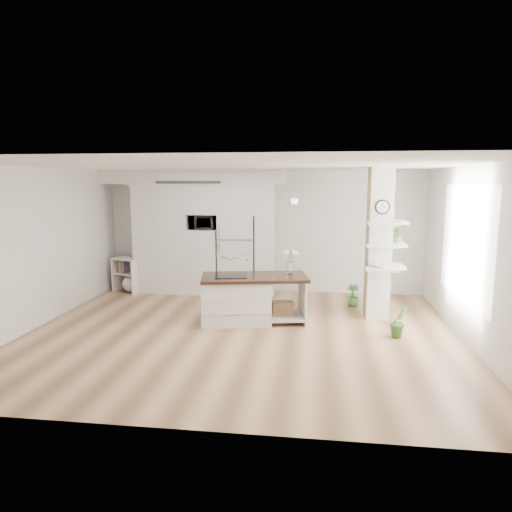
% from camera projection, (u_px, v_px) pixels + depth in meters
% --- Properties ---
extents(floor, '(7.00, 6.00, 0.01)m').
position_uv_depth(floor, '(242.00, 333.00, 7.47)').
color(floor, tan).
rests_on(floor, ground).
extents(room, '(7.04, 6.04, 2.72)m').
position_uv_depth(room, '(241.00, 220.00, 7.17)').
color(room, white).
rests_on(room, ground).
extents(cabinet_wall, '(4.00, 0.71, 2.70)m').
position_uv_depth(cabinet_wall, '(196.00, 225.00, 10.03)').
color(cabinet_wall, silver).
rests_on(cabinet_wall, floor).
extents(refrigerator, '(0.78, 0.69, 1.75)m').
position_uv_depth(refrigerator, '(237.00, 254.00, 10.02)').
color(refrigerator, silver).
rests_on(refrigerator, floor).
extents(column, '(0.69, 0.90, 2.70)m').
position_uv_depth(column, '(384.00, 245.00, 8.06)').
color(column, silver).
rests_on(column, floor).
extents(window, '(0.00, 2.40, 2.40)m').
position_uv_depth(window, '(465.00, 243.00, 7.08)').
color(window, white).
rests_on(window, room).
extents(pendant_light, '(0.12, 0.12, 0.10)m').
position_uv_depth(pendant_light, '(351.00, 203.00, 7.06)').
color(pendant_light, white).
rests_on(pendant_light, room).
extents(kitchen_island, '(1.96, 1.20, 1.39)m').
position_uv_depth(kitchen_island, '(243.00, 298.00, 8.01)').
color(kitchen_island, silver).
rests_on(kitchen_island, floor).
extents(bookshelf, '(0.74, 0.60, 0.77)m').
position_uv_depth(bookshelf, '(129.00, 277.00, 10.23)').
color(bookshelf, silver).
rests_on(bookshelf, floor).
extents(floor_plant_a, '(0.35, 0.31, 0.52)m').
position_uv_depth(floor_plant_a, '(399.00, 321.00, 7.22)').
color(floor_plant_a, '#387C31').
rests_on(floor_plant_a, floor).
extents(floor_plant_b, '(0.30, 0.30, 0.43)m').
position_uv_depth(floor_plant_b, '(353.00, 295.00, 9.08)').
color(floor_plant_b, '#387C31').
rests_on(floor_plant_b, floor).
extents(microwave, '(0.54, 0.37, 0.30)m').
position_uv_depth(microwave, '(203.00, 223.00, 9.95)').
color(microwave, '#2D2D2D').
rests_on(microwave, cabinet_wall).
extents(shelf_plant, '(0.27, 0.23, 0.30)m').
position_uv_depth(shelf_plant, '(398.00, 234.00, 8.16)').
color(shelf_plant, '#387C31').
rests_on(shelf_plant, column).
extents(decor_bowl, '(0.22, 0.22, 0.05)m').
position_uv_depth(decor_bowl, '(381.00, 266.00, 7.90)').
color(decor_bowl, white).
rests_on(decor_bowl, column).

